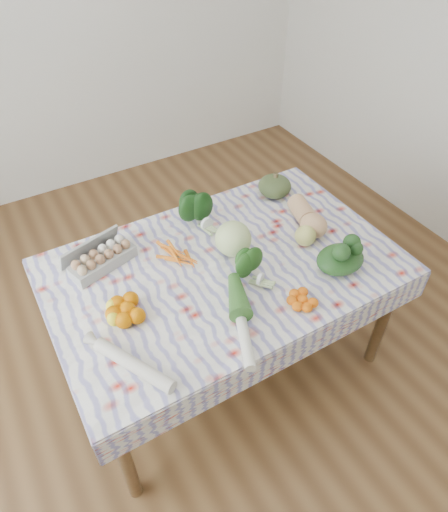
{
  "coord_description": "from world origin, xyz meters",
  "views": [
    {
      "loc": [
        -0.8,
        -1.36,
        2.28
      ],
      "look_at": [
        0.0,
        0.0,
        0.82
      ],
      "focal_mm": 32.0,
      "sensor_mm": 36.0,
      "label": 1
    }
  ],
  "objects_px": {
    "egg_carton": "(103,259)",
    "butternut_squash": "(307,215)",
    "dining_table": "(224,277)",
    "cabbage": "(233,239)",
    "kabocha_squash": "(275,186)",
    "grapefruit": "(305,236)"
  },
  "relations": [
    {
      "from": "egg_carton",
      "to": "butternut_squash",
      "type": "distance_m",
      "value": 1.05
    },
    {
      "from": "egg_carton",
      "to": "butternut_squash",
      "type": "bearing_deg",
      "value": -29.8
    },
    {
      "from": "dining_table",
      "to": "egg_carton",
      "type": "xyz_separation_m",
      "value": [
        -0.5,
        0.29,
        0.13
      ]
    },
    {
      "from": "cabbage",
      "to": "butternut_squash",
      "type": "xyz_separation_m",
      "value": [
        0.44,
        -0.01,
        -0.02
      ]
    },
    {
      "from": "kabocha_squash",
      "to": "cabbage",
      "type": "distance_m",
      "value": 0.55
    },
    {
      "from": "dining_table",
      "to": "egg_carton",
      "type": "distance_m",
      "value": 0.59
    },
    {
      "from": "dining_table",
      "to": "kabocha_squash",
      "type": "height_order",
      "value": "kabocha_squash"
    },
    {
      "from": "egg_carton",
      "to": "kabocha_squash",
      "type": "bearing_deg",
      "value": -12.55
    },
    {
      "from": "kabocha_squash",
      "to": "egg_carton",
      "type": "bearing_deg",
      "value": -176.17
    },
    {
      "from": "egg_carton",
      "to": "butternut_squash",
      "type": "relative_size",
      "value": 1.1
    },
    {
      "from": "egg_carton",
      "to": "grapefruit",
      "type": "bearing_deg",
      "value": -37.45
    },
    {
      "from": "dining_table",
      "to": "kabocha_squash",
      "type": "relative_size",
      "value": 8.59
    },
    {
      "from": "kabocha_squash",
      "to": "cabbage",
      "type": "bearing_deg",
      "value": -146.68
    },
    {
      "from": "butternut_squash",
      "to": "grapefruit",
      "type": "bearing_deg",
      "value": -116.7
    },
    {
      "from": "cabbage",
      "to": "egg_carton",
      "type": "bearing_deg",
      "value": 158.42
    },
    {
      "from": "egg_carton",
      "to": "cabbage",
      "type": "bearing_deg",
      "value": -37.96
    },
    {
      "from": "dining_table",
      "to": "cabbage",
      "type": "distance_m",
      "value": 0.2
    },
    {
      "from": "butternut_squash",
      "to": "grapefruit",
      "type": "relative_size",
      "value": 2.74
    },
    {
      "from": "grapefruit",
      "to": "cabbage",
      "type": "bearing_deg",
      "value": 159.79
    },
    {
      "from": "kabocha_squash",
      "to": "butternut_squash",
      "type": "relative_size",
      "value": 0.64
    },
    {
      "from": "dining_table",
      "to": "egg_carton",
      "type": "height_order",
      "value": "egg_carton"
    },
    {
      "from": "kabocha_squash",
      "to": "butternut_squash",
      "type": "bearing_deg",
      "value": -92.51
    }
  ]
}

